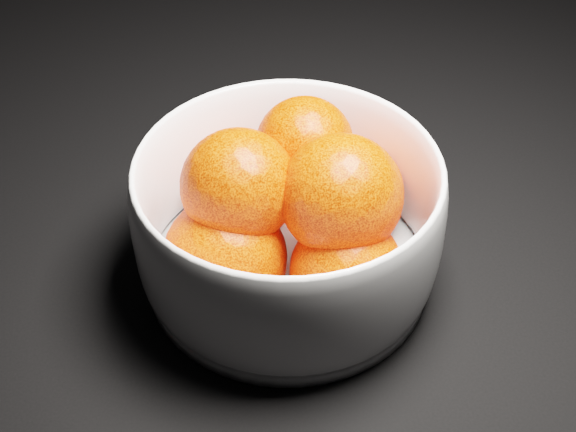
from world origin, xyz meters
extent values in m
cube|color=black|center=(0.00, 0.00, 0.00)|extent=(3.00, 3.00, 0.00)
cylinder|color=white|center=(0.23, -0.23, 0.01)|extent=(0.22, 0.22, 0.01)
sphere|color=#FF370A|center=(0.28, -0.21, 0.05)|extent=(0.09, 0.09, 0.09)
sphere|color=#FF370A|center=(0.20, -0.18, 0.05)|extent=(0.07, 0.07, 0.07)
sphere|color=#FF370A|center=(0.18, -0.26, 0.05)|extent=(0.09, 0.09, 0.09)
sphere|color=#FF370A|center=(0.26, -0.29, 0.05)|extent=(0.08, 0.08, 0.08)
sphere|color=#FF370A|center=(0.25, -0.20, 0.10)|extent=(0.07, 0.07, 0.07)
sphere|color=#FF370A|center=(0.19, -0.24, 0.10)|extent=(0.08, 0.08, 0.08)
sphere|color=#FF370A|center=(0.26, -0.26, 0.10)|extent=(0.09, 0.09, 0.09)
camera|label=1|loc=(0.13, -0.66, 0.46)|focal=50.00mm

